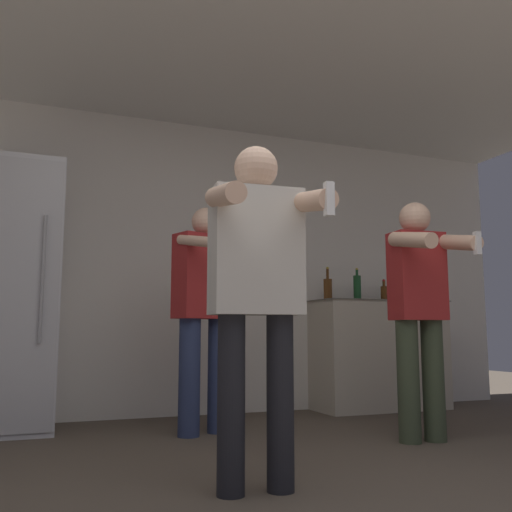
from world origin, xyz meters
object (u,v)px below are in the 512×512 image
object	(u,v)px
refrigerator	(8,295)
bottle_green_wine	(406,292)
bottle_short_whiskey	(419,292)
person_spectator_back	(206,305)
bottle_brown_liquor	(328,288)
person_man_side	(420,303)
person_woman_foreground	(257,279)
bottle_amber_bourbon	(357,287)
bottle_red_label	(384,293)

from	to	relation	value
refrigerator	bottle_green_wine	xyz separation A→B (m)	(3.50, 0.12, 0.12)
bottle_green_wine	refrigerator	bearing A→B (deg)	-178.06
bottle_short_whiskey	person_spectator_back	bearing A→B (deg)	-163.43
bottle_brown_liquor	bottle_short_whiskey	bearing A→B (deg)	-0.00
person_man_side	bottle_brown_liquor	bearing A→B (deg)	85.28
refrigerator	bottle_short_whiskey	xyz separation A→B (m)	(3.66, 0.12, 0.12)
bottle_green_wine	bottle_short_whiskey	xyz separation A→B (m)	(0.16, 0.00, 0.00)
refrigerator	person_man_side	xyz separation A→B (m)	(2.54, -1.36, -0.08)
refrigerator	person_woman_foreground	xyz separation A→B (m)	(1.11, -2.07, -0.03)
refrigerator	person_spectator_back	world-z (taller)	refrigerator
person_man_side	bottle_amber_bourbon	bearing A→B (deg)	73.75
bottle_green_wine	person_man_side	bearing A→B (deg)	-123.18
bottle_short_whiskey	person_spectator_back	size ratio (longest dim) A/B	0.16
bottle_green_wine	person_spectator_back	xyz separation A→B (m)	(-2.20, -0.70, -0.19)
bottle_red_label	person_spectator_back	world-z (taller)	person_spectator_back
bottle_amber_bourbon	person_spectator_back	bearing A→B (deg)	-157.16
bottle_short_whiskey	bottle_amber_bourbon	distance (m)	0.69
bottle_red_label	bottle_amber_bourbon	bearing A→B (deg)	180.00
bottle_short_whiskey	bottle_amber_bourbon	xyz separation A→B (m)	(-0.69, 0.00, 0.03)
bottle_green_wine	bottle_amber_bourbon	xyz separation A→B (m)	(-0.54, 0.00, 0.03)
bottle_red_label	bottle_short_whiskey	distance (m)	0.40
refrigerator	person_spectator_back	distance (m)	1.43
bottle_amber_bourbon	person_spectator_back	xyz separation A→B (m)	(-1.66, -0.70, -0.22)
bottle_green_wine	bottle_amber_bourbon	bearing A→B (deg)	180.00
bottle_brown_liquor	person_man_side	distance (m)	1.50
refrigerator	person_woman_foreground	size ratio (longest dim) A/B	1.24
bottle_green_wine	person_spectator_back	distance (m)	2.32
bottle_red_label	person_woman_foreground	size ratio (longest dim) A/B	0.13
refrigerator	person_spectator_back	bearing A→B (deg)	-24.07
person_woman_foreground	bottle_green_wine	bearing A→B (deg)	42.49
bottle_amber_bourbon	person_woman_foreground	distance (m)	2.88
bottle_brown_liquor	bottle_green_wine	bearing A→B (deg)	-0.00
bottle_green_wine	bottle_brown_liquor	xyz separation A→B (m)	(-0.85, 0.00, 0.01)
bottle_amber_bourbon	person_woman_foreground	world-z (taller)	person_woman_foreground
bottle_red_label	person_man_side	bearing A→B (deg)	-116.04
bottle_brown_liquor	bottle_amber_bourbon	bearing A→B (deg)	-0.00
bottle_short_whiskey	refrigerator	bearing A→B (deg)	-178.14
person_woman_foreground	refrigerator	bearing A→B (deg)	118.21
person_woman_foreground	person_spectator_back	world-z (taller)	person_spectator_back
bottle_green_wine	bottle_brown_liquor	bearing A→B (deg)	180.00
bottle_brown_liquor	bottle_short_whiskey	world-z (taller)	bottle_brown_liquor
person_woman_foreground	person_man_side	world-z (taller)	person_man_side
bottle_amber_bourbon	bottle_green_wine	bearing A→B (deg)	0.00
refrigerator	person_man_side	distance (m)	2.88
refrigerator	person_man_side	size ratio (longest dim) A/B	1.23
bottle_red_label	person_spectator_back	size ratio (longest dim) A/B	0.13
bottle_brown_liquor	bottle_short_whiskey	distance (m)	1.00
bottle_red_label	bottle_brown_liquor	xyz separation A→B (m)	(-0.60, 0.00, 0.03)
refrigerator	bottle_red_label	xyz separation A→B (m)	(3.26, 0.12, 0.11)
bottle_brown_liquor	person_woman_foreground	size ratio (longest dim) A/B	0.19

